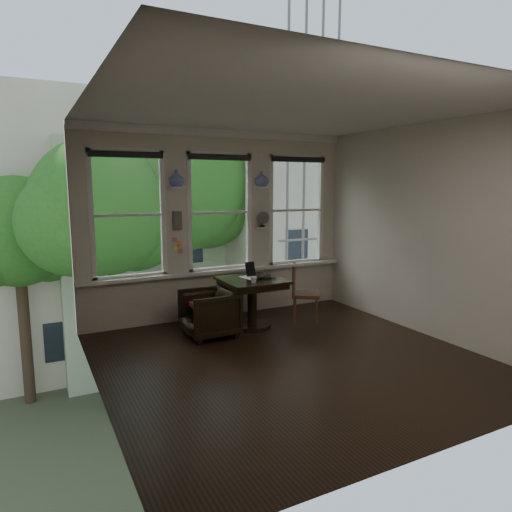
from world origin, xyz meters
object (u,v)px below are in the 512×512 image
mug (254,280)px  side_chair_right (306,294)px  armchair_left (209,313)px  table (252,303)px  laptop (267,278)px

mug → side_chair_right: bearing=6.3°
armchair_left → mug: 0.79m
side_chair_right → mug: 1.03m
table → armchair_left: (-0.72, -0.08, -0.04)m
laptop → side_chair_right: bearing=1.4°
side_chair_right → table: bearing=113.6°
side_chair_right → laptop: bearing=117.0°
laptop → mug: mug is taller
table → laptop: 0.45m
table → armchair_left: table is taller
table → mug: bearing=-112.2°
table → mug: mug is taller
armchair_left → side_chair_right: size_ratio=0.80×
table → side_chair_right: 0.88m
table → mug: (-0.11, -0.26, 0.42)m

